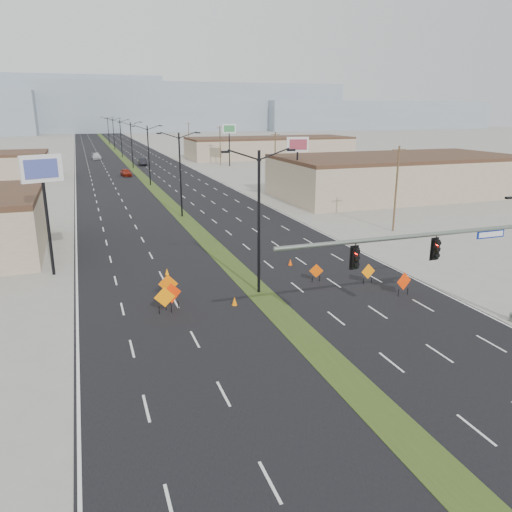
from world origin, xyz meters
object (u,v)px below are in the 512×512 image
object	(u,v)px
car_left	(126,172)
cone_2	(315,268)
construction_sign_1	(165,298)
signal_mast	(462,254)
construction_sign_5	(368,272)
construction_sign_2	(168,285)
cone_3	(167,272)
construction_sign_4	(404,282)
streetlight_3	(132,143)
construction_sign_0	(172,294)
cone_1	(290,262)
streetlight_2	(149,153)
car_mid	(142,162)
pole_sign_east_far	(229,132)
streetlight_6	(108,130)
streetlight_4	(121,137)
streetlight_1	(180,172)
cone_0	(235,301)
car_far	(96,156)
streetlight_5	(114,133)
streetlight_0	(259,218)
pole_sign_west	(42,178)
construction_sign_3	(316,272)
pole_sign_east_near	(298,150)

from	to	relation	value
car_left	cone_2	xyz separation A→B (m)	(8.71, -67.02, -0.44)
car_left	construction_sign_1	world-z (taller)	construction_sign_1
signal_mast	construction_sign_5	world-z (taller)	signal_mast
construction_sign_2	cone_3	xyz separation A→B (m)	(0.76, 5.28, -0.78)
construction_sign_4	construction_sign_5	bearing A→B (deg)	98.55
construction_sign_5	construction_sign_4	bearing A→B (deg)	-74.91
streetlight_3	construction_sign_0	size ratio (longest dim) A/B	5.48
signal_mast	construction_sign_2	distance (m)	18.75
cone_1	car_left	bearing A→B (deg)	96.57
streetlight_2	streetlight_3	distance (m)	28.00
construction_sign_5	car_mid	bearing A→B (deg)	90.13
cone_3	pole_sign_east_far	xyz separation A→B (m)	(27.09, 74.60, 7.47)
construction_sign_2	streetlight_6	bearing A→B (deg)	101.37
streetlight_4	construction_sign_1	size ratio (longest dim) A/B	5.58
streetlight_1	streetlight_4	size ratio (longest dim) A/B	1.00
pole_sign_east_far	cone_0	bearing A→B (deg)	-97.44
construction_sign_1	construction_sign_2	world-z (taller)	construction_sign_1
car_far	pole_sign_east_far	xyz separation A→B (m)	(28.48, -27.63, 6.97)
streetlight_5	streetlight_6	world-z (taller)	same
streetlight_6	cone_0	world-z (taller)	streetlight_6
streetlight_0	streetlight_5	world-z (taller)	same
signal_mast	streetlight_2	size ratio (longest dim) A/B	1.63
streetlight_1	car_far	xyz separation A→B (m)	(-6.93, 80.30, -4.65)
signal_mast	pole_sign_west	world-z (taller)	pole_sign_west
streetlight_1	construction_sign_3	distance (m)	28.11
cone_2	pole_sign_west	distance (m)	22.11
signal_mast	car_mid	bearing A→B (deg)	93.35
streetlight_3	cone_2	xyz separation A→B (m)	(5.90, -81.00, -5.14)
cone_0	pole_sign_east_near	distance (m)	38.96
cone_0	cone_1	size ratio (longest dim) A/B	1.03
car_left	streetlight_5	bearing A→B (deg)	81.93
streetlight_2	streetlight_5	distance (m)	84.00
construction_sign_3	cone_3	xyz separation A→B (m)	(-10.40, 5.37, -0.55)
streetlight_6	construction_sign_3	size ratio (longest dim) A/B	7.05
streetlight_0	construction_sign_5	xyz separation A→B (m)	(8.34, -0.95, -4.51)
car_mid	construction_sign_3	bearing A→B (deg)	-86.08
signal_mast	construction_sign_4	world-z (taller)	signal_mast
car_left	car_far	size ratio (longest dim) A/B	0.79
streetlight_1	construction_sign_2	world-z (taller)	streetlight_1
streetlight_5	construction_sign_5	size ratio (longest dim) A/B	6.43
construction_sign_4	streetlight_6	bearing A→B (deg)	83.15
construction_sign_5	cone_3	size ratio (longest dim) A/B	2.84
streetlight_3	pole_sign_west	size ratio (longest dim) A/B	1.07
streetlight_3	car_left	distance (m)	15.02
construction_sign_2	construction_sign_5	world-z (taller)	construction_sign_2
streetlight_6	streetlight_4	bearing A→B (deg)	-90.00
streetlight_1	car_left	distance (m)	42.37
streetlight_0	car_left	bearing A→B (deg)	92.30
construction_sign_0	cone_2	xyz separation A→B (m)	(12.32, 4.14, -0.80)
construction_sign_0	construction_sign_1	size ratio (longest dim) A/B	1.02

